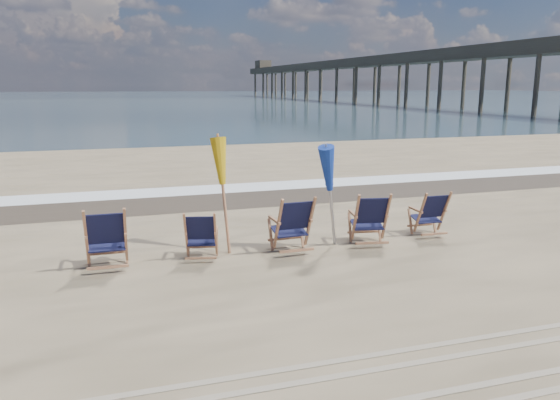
% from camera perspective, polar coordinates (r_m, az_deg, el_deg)
% --- Properties ---
extents(ocean, '(400.00, 400.00, 0.00)m').
position_cam_1_polar(ocean, '(135.37, -16.48, 10.22)').
color(ocean, '#344A56').
rests_on(ocean, ground).
extents(surf_foam, '(200.00, 1.40, 0.01)m').
position_cam_1_polar(surf_foam, '(16.17, -6.51, 1.17)').
color(surf_foam, silver).
rests_on(surf_foam, ground).
extents(wet_sand_strip, '(200.00, 2.60, 0.00)m').
position_cam_1_polar(wet_sand_strip, '(14.73, -5.38, 0.13)').
color(wet_sand_strip, '#42362A').
rests_on(wet_sand_strip, ground).
extents(tire_tracks, '(80.00, 1.30, 0.01)m').
position_cam_1_polar(tire_tracks, '(6.19, 14.75, -17.54)').
color(tire_tracks, gray).
rests_on(tire_tracks, ground).
extents(beach_chair_0, '(0.71, 0.80, 1.10)m').
position_cam_1_polar(beach_chair_0, '(9.33, -15.81, -3.80)').
color(beach_chair_0, black).
rests_on(beach_chair_0, ground).
extents(beach_chair_1, '(0.72, 0.77, 0.91)m').
position_cam_1_polar(beach_chair_1, '(9.50, -6.75, -3.74)').
color(beach_chair_1, black).
rests_on(beach_chair_1, ground).
extents(beach_chair_2, '(0.72, 0.81, 1.09)m').
position_cam_1_polar(beach_chair_2, '(9.89, 3.17, -2.50)').
color(beach_chair_2, black).
rests_on(beach_chair_2, ground).
extents(beach_chair_3, '(0.81, 0.88, 1.06)m').
position_cam_1_polar(beach_chair_3, '(10.48, 11.05, -1.96)').
color(beach_chair_3, black).
rests_on(beach_chair_3, ground).
extents(beach_chair_4, '(0.64, 0.72, 0.96)m').
position_cam_1_polar(beach_chair_4, '(11.45, 16.79, -1.33)').
color(beach_chair_4, black).
rests_on(beach_chair_4, ground).
extents(umbrella_yellow, '(0.30, 0.30, 2.09)m').
position_cam_1_polar(umbrella_yellow, '(9.83, -5.92, 3.45)').
color(umbrella_yellow, '#A96F4C').
rests_on(umbrella_yellow, ground).
extents(umbrella_blue, '(0.30, 0.30, 2.01)m').
position_cam_1_polar(umbrella_blue, '(10.01, 5.41, 3.20)').
color(umbrella_blue, '#A5A5AD').
rests_on(umbrella_blue, ground).
extents(fishing_pier, '(4.40, 140.00, 9.30)m').
position_cam_1_polar(fishing_pier, '(91.07, 9.52, 12.85)').
color(fishing_pier, '#4A4135').
rests_on(fishing_pier, ground).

